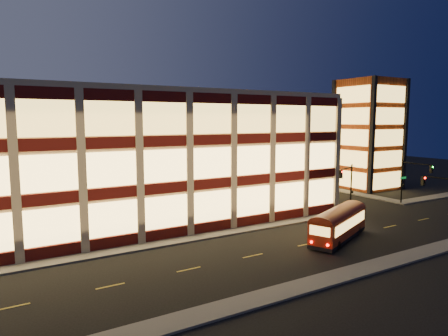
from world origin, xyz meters
TOP-DOWN VIEW (x-y plane):
  - ground at (0.00, 0.00)m, footprint 200.00×200.00m
  - sidewalk_office_south at (-3.00, 1.00)m, footprint 54.00×2.00m
  - sidewalk_office_east at (23.00, 17.00)m, footprint 2.00×30.00m
  - sidewalk_tower_south at (40.00, 1.00)m, footprint 14.00×2.00m
  - sidewalk_tower_west at (34.00, 17.00)m, footprint 2.00×30.00m
  - sidewalk_near at (0.00, -13.00)m, footprint 100.00×2.00m
  - office_building at (-2.91, 16.91)m, footprint 50.45×30.45m
  - stair_tower at (39.95, 11.95)m, footprint 8.60×8.60m
  - traffic_signal_far at (22.21, 0.24)m, footprint 3.79×1.87m
  - traffic_signal_right at (33.50, -0.62)m, footprint 1.20×4.37m
  - traffic_signal_near at (23.50, -11.03)m, footprint 0.32×4.45m
  - trolley_bus at (13.59, -6.51)m, footprint 9.34×5.72m

SIDE VIEW (x-z plane):
  - ground at x=0.00m, z-range 0.00..0.00m
  - sidewalk_office_south at x=-3.00m, z-range 0.00..0.15m
  - sidewalk_office_east at x=23.00m, z-range 0.00..0.15m
  - sidewalk_tower_south at x=40.00m, z-range 0.00..0.15m
  - sidewalk_tower_west at x=34.00m, z-range 0.00..0.15m
  - sidewalk_near at x=0.00m, z-range 0.00..0.15m
  - trolley_bus at x=13.59m, z-range 0.17..3.28m
  - traffic_signal_right at x=33.50m, z-range 1.10..7.10m
  - traffic_signal_far at x=22.21m, z-range 1.11..7.11m
  - traffic_signal_near at x=23.50m, z-range 1.13..7.13m
  - office_building at x=-2.91m, z-range 0.00..14.50m
  - stair_tower at x=39.95m, z-range -0.01..17.99m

